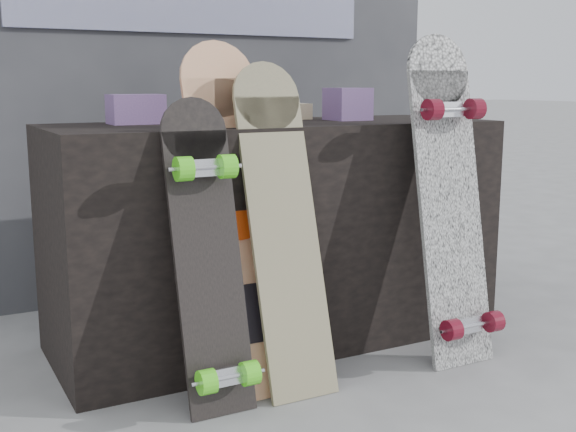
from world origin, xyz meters
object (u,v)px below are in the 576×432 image
longboard_geisha (236,205)px  skateboard_dark (209,252)px  longboard_cascadia (451,194)px  vendor_table (276,233)px  longboard_celtic (282,216)px

longboard_geisha → skateboard_dark: bearing=-138.3°
longboard_cascadia → skateboard_dark: bearing=178.1°
vendor_table → longboard_celtic: (-0.16, -0.37, 0.13)m
vendor_table → longboard_cascadia: longboard_cascadia is taller
vendor_table → longboard_geisha: 0.43m
longboard_celtic → longboard_cascadia: 0.61m
longboard_celtic → longboard_geisha: bearing=145.0°
longboard_geisha → longboard_cascadia: 0.74m
longboard_cascadia → vendor_table: bearing=134.9°
vendor_table → longboard_cascadia: bearing=-45.1°
longboard_geisha → longboard_cascadia: longboard_cascadia is taller
longboard_celtic → vendor_table: bearing=65.8°
longboard_cascadia → skateboard_dark: (-0.86, 0.03, -0.11)m
vendor_table → longboard_celtic: size_ratio=1.59×
longboard_celtic → skateboard_dark: 0.27m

